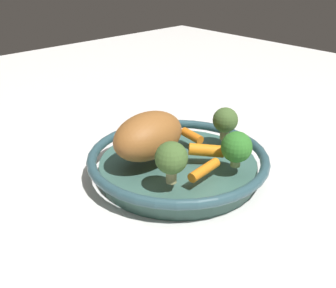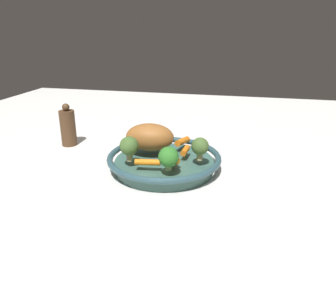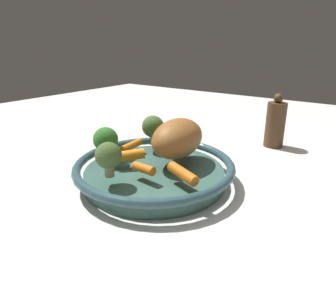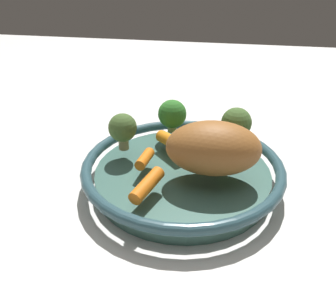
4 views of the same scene
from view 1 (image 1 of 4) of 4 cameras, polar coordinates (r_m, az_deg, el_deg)
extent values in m
plane|color=silver|center=(0.80, 1.33, -4.27)|extent=(2.30, 2.30, 0.00)
cylinder|color=#3D665B|center=(0.79, 1.34, -3.30)|extent=(0.29, 0.29, 0.03)
torus|color=#2F5159|center=(0.78, 1.36, -1.75)|extent=(0.34, 0.34, 0.02)
ellipsoid|color=#9B5F2C|center=(0.75, -2.66, 1.11)|extent=(0.11, 0.15, 0.08)
cylinder|color=orange|center=(0.76, 5.18, -0.86)|extent=(0.06, 0.06, 0.03)
cylinder|color=orange|center=(0.82, 3.25, 1.11)|extent=(0.05, 0.02, 0.02)
cylinder|color=orange|center=(0.86, -1.28, 2.27)|extent=(0.07, 0.04, 0.03)
cylinder|color=orange|center=(0.70, 4.91, -3.50)|extent=(0.02, 0.07, 0.02)
cylinder|color=tan|center=(0.68, 0.45, -4.38)|extent=(0.02, 0.02, 0.02)
sphere|color=#45662F|center=(0.66, 0.45, -1.88)|extent=(0.05, 0.05, 0.05)
cylinder|color=tan|center=(0.83, 7.61, 1.26)|extent=(0.02, 0.02, 0.02)
sphere|color=#46642F|center=(0.82, 7.74, 3.23)|extent=(0.05, 0.05, 0.05)
cylinder|color=#96AB66|center=(0.74, 9.07, -2.47)|extent=(0.02, 0.02, 0.01)
sphere|color=#317729|center=(0.72, 9.23, -0.39)|extent=(0.05, 0.05, 0.05)
camera|label=2|loc=(0.78, 76.07, 6.83)|focal=34.53mm
camera|label=3|loc=(1.27, 4.77, 20.13)|focal=31.52mm
camera|label=4|loc=(1.08, -21.53, 21.02)|focal=37.44mm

